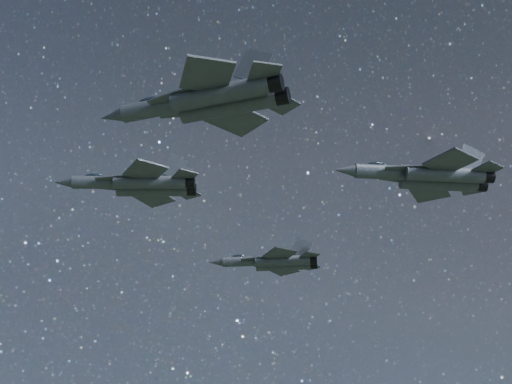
{
  "coord_description": "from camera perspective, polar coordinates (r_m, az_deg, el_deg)",
  "views": [
    {
      "loc": [
        3.42,
        -76.36,
        114.75
      ],
      "look_at": [
        -0.27,
        -2.02,
        152.27
      ],
      "focal_mm": 50.0,
      "sensor_mm": 36.0,
      "label": 1
    }
  ],
  "objects": [
    {
      "name": "jet_slot",
      "position": [
        86.93,
        13.64,
        1.25
      ],
      "size": [
        19.79,
        13.76,
        4.98
      ],
      "rotation": [
        0.0,
        0.0,
        0.14
      ],
      "color": "#353B43"
    },
    {
      "name": "jet_right",
      "position": [
        66.37,
        -3.78,
        7.34
      ],
      "size": [
        19.63,
        13.3,
        4.94
      ],
      "rotation": [
        0.0,
        0.0,
        -0.27
      ],
      "color": "#353B43"
    },
    {
      "name": "jet_lead",
      "position": [
        89.29,
        -9.31,
        0.63
      ],
      "size": [
        18.42,
        13.04,
        4.67
      ],
      "rotation": [
        0.0,
        0.0,
        0.05
      ],
      "color": "#353B43"
    },
    {
      "name": "jet_left",
      "position": [
        96.29,
        1.44,
        -5.6
      ],
      "size": [
        15.3,
        10.85,
        3.89
      ],
      "rotation": [
        0.0,
        0.0,
        -0.04
      ],
      "color": "#353B43"
    }
  ]
}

